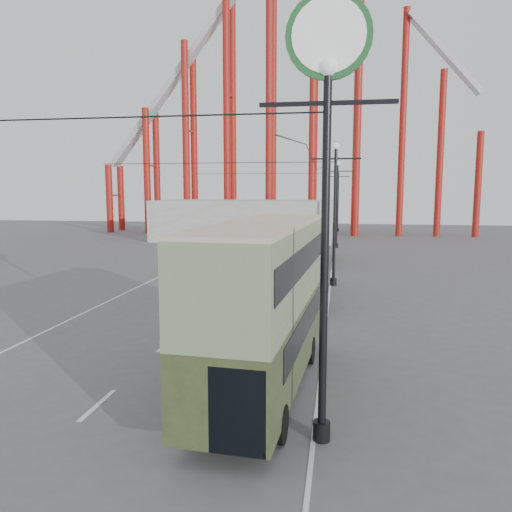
% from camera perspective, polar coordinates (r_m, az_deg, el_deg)
% --- Properties ---
extents(ground, '(160.00, 160.00, 0.00)m').
position_cam_1_polar(ground, '(17.36, -11.52, -13.89)').
color(ground, '#515153').
rests_on(ground, ground).
extents(road_markings, '(12.52, 120.00, 0.01)m').
position_cam_1_polar(road_markings, '(35.95, -1.50, -2.53)').
color(road_markings, silver).
rests_on(road_markings, ground).
extents(lamp_post_near, '(3.20, 0.44, 10.80)m').
position_cam_1_polar(lamp_post_near, '(12.14, 8.13, 14.86)').
color(lamp_post_near, black).
rests_on(lamp_post_near, ground).
extents(lamp_post_mid, '(3.20, 0.44, 9.32)m').
position_cam_1_polar(lamp_post_mid, '(33.08, 8.98, 4.65)').
color(lamp_post_mid, black).
rests_on(lamp_post_mid, ground).
extents(lamp_post_far, '(3.20, 0.44, 9.32)m').
position_cam_1_polar(lamp_post_far, '(55.06, 9.24, 5.77)').
color(lamp_post_far, black).
rests_on(lamp_post_far, ground).
extents(lamp_post_distant, '(3.20, 0.44, 9.32)m').
position_cam_1_polar(lamp_post_distant, '(77.06, 9.35, 6.25)').
color(lamp_post_distant, black).
rests_on(lamp_post_distant, ground).
extents(roller_coaster, '(52.95, 5.00, 55.48)m').
position_cam_1_polar(roller_coaster, '(74.31, 2.99, 20.47)').
color(roller_coaster, maroon).
rests_on(roller_coaster, ground).
extents(fairground_shed, '(22.00, 10.00, 5.00)m').
position_cam_1_polar(fairground_shed, '(63.29, -1.34, 4.11)').
color(fairground_shed, '#A0A09B').
rests_on(fairground_shed, ground).
extents(double_decker_bus, '(3.14, 10.07, 5.33)m').
position_cam_1_polar(double_decker_bus, '(15.49, 0.89, -4.80)').
color(double_decker_bus, '#303B1F').
rests_on(double_decker_bus, ground).
extents(single_decker_green, '(3.63, 10.34, 2.86)m').
position_cam_1_polar(single_decker_green, '(29.83, 4.42, -1.50)').
color(single_decker_green, gray).
rests_on(single_decker_green, ground).
extents(single_decker_cream, '(3.13, 10.02, 3.07)m').
position_cam_1_polar(single_decker_cream, '(44.65, 6.20, 1.64)').
color(single_decker_cream, beige).
rests_on(single_decker_cream, ground).
extents(pedestrian, '(0.82, 0.81, 1.91)m').
position_cam_1_polar(pedestrian, '(29.32, -3.01, -2.96)').
color(pedestrian, black).
rests_on(pedestrian, ground).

